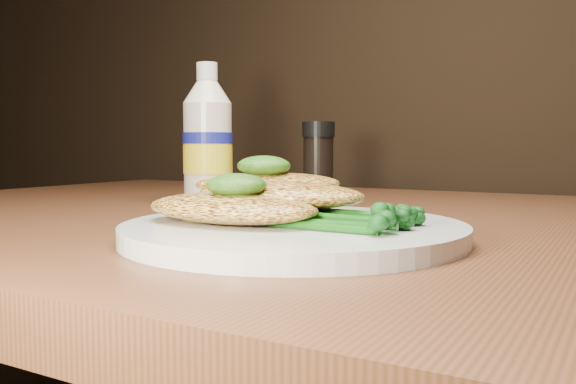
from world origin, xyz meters
The scene contains 9 objects.
plate centered at (0.10, 0.87, 0.76)m, with size 0.28×0.28×0.01m, color silver.
chicken_front centered at (0.06, 0.84, 0.78)m, with size 0.15×0.08×0.02m, color #F2BF4D.
chicken_mid centered at (0.08, 0.89, 0.78)m, with size 0.15×0.08×0.02m, color #F2BF4D.
chicken_back centered at (0.05, 0.92, 0.79)m, with size 0.13×0.07×0.02m, color #F2BF4D.
pesto_front centered at (0.07, 0.85, 0.79)m, with size 0.05×0.05×0.02m, color black.
pesto_back centered at (0.05, 0.91, 0.81)m, with size 0.05×0.05×0.02m, color black.
broccolini_bundle centered at (0.15, 0.87, 0.77)m, with size 0.13×0.10×0.02m, color #155312, non-canonical shape.
mayo_bottle centered at (-0.14, 1.08, 0.84)m, with size 0.06×0.06×0.18m, color beige, non-canonical shape.
pepper_grinder centered at (-0.03, 1.18, 0.80)m, with size 0.04×0.04×0.11m, color black, non-canonical shape.
Camera 1 is at (0.34, 0.45, 0.83)m, focal length 37.65 mm.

